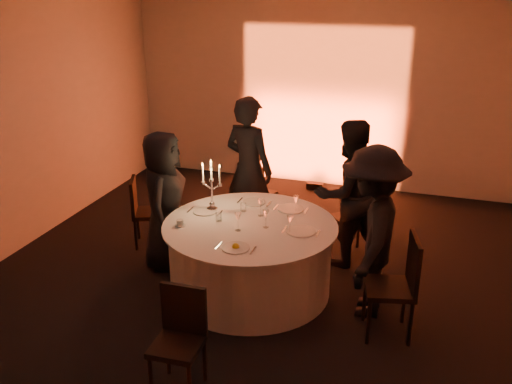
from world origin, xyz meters
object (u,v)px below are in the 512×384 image
(chair_right, at_px, (399,281))
(coffee_cup, at_px, (180,223))
(guest_left, at_px, (164,201))
(chair_left, at_px, (143,208))
(candelabra, at_px, (212,192))
(guest_back_left, at_px, (249,169))
(chair_back_right, at_px, (358,216))
(chair_back_left, at_px, (255,191))
(guest_back_right, at_px, (348,193))
(banquet_table, at_px, (250,258))
(guest_right, at_px, (371,233))
(chair_front, at_px, (180,334))

(chair_right, xyz_separation_m, coffee_cup, (-2.20, 0.07, 0.24))
(guest_left, bearing_deg, chair_right, -115.45)
(chair_left, relative_size, chair_right, 0.87)
(chair_right, distance_m, candelabra, 2.17)
(guest_back_left, bearing_deg, chair_right, 160.43)
(chair_back_right, distance_m, guest_left, 2.22)
(coffee_cup, bearing_deg, chair_back_left, 83.81)
(chair_left, distance_m, chair_back_right, 2.60)
(guest_back_right, height_order, coffee_cup, guest_back_right)
(banquet_table, distance_m, chair_back_right, 1.43)
(guest_back_right, bearing_deg, candelabra, -12.94)
(banquet_table, height_order, guest_right, guest_right)
(guest_back_left, bearing_deg, chair_front, 116.60)
(chair_front, xyz_separation_m, guest_right, (1.29, 1.58, 0.37))
(guest_back_right, bearing_deg, chair_left, -33.68)
(chair_left, height_order, guest_back_right, guest_back_right)
(chair_back_left, height_order, chair_front, chair_back_left)
(chair_back_right, xyz_separation_m, chair_front, (-1.03, -2.63, -0.08))
(chair_right, xyz_separation_m, guest_left, (-2.63, 0.58, 0.24))
(chair_front, bearing_deg, chair_left, 122.68)
(banquet_table, relative_size, chair_right, 1.81)
(banquet_table, distance_m, coffee_cup, 0.82)
(guest_back_right, height_order, candelabra, guest_back_right)
(chair_left, bearing_deg, chair_back_right, -105.11)
(guest_back_left, distance_m, candelabra, 1.02)
(chair_left, distance_m, guest_back_left, 1.38)
(chair_left, bearing_deg, chair_back_left, -73.97)
(guest_right, bearing_deg, chair_front, -39.62)
(guest_back_left, distance_m, guest_right, 2.09)
(guest_right, bearing_deg, candelabra, -98.60)
(chair_front, relative_size, guest_back_left, 0.48)
(banquet_table, xyz_separation_m, chair_back_left, (-0.46, 1.60, 0.11))
(banquet_table, distance_m, candelabra, 0.81)
(chair_left, relative_size, chair_back_right, 0.86)
(chair_left, bearing_deg, guest_left, -151.65)
(banquet_table, height_order, coffee_cup, coffee_cup)
(chair_right, bearing_deg, guest_left, -115.72)
(chair_back_right, relative_size, chair_front, 1.14)
(guest_right, relative_size, coffee_cup, 15.57)
(chair_back_left, distance_m, guest_back_left, 0.54)
(chair_back_left, bearing_deg, chair_back_right, 173.74)
(coffee_cup, bearing_deg, guest_back_right, 38.99)
(coffee_cup, bearing_deg, chair_front, -65.54)
(chair_right, xyz_separation_m, guest_back_right, (-0.70, 1.29, 0.29))
(chair_back_right, bearing_deg, coffee_cup, -1.34)
(chair_right, relative_size, chair_front, 1.14)
(chair_back_left, height_order, guest_back_right, guest_back_right)
(chair_back_left, relative_size, candelabra, 1.54)
(chair_right, relative_size, guest_left, 0.62)
(guest_right, xyz_separation_m, coffee_cup, (-1.89, -0.24, -0.06))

